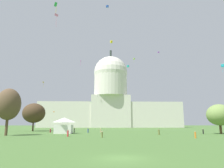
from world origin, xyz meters
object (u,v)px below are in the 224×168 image
Objects in this scene: kite_white_low at (90,103)px; kite_green_mid at (56,5)px; kite_blue_high at (107,6)px; kite_violet_high at (158,52)px; person_olive_near_tree_west at (159,132)px; tree_west_mid at (34,113)px; event_tent at (64,126)px; person_red_edge_east at (68,133)px; kite_cyan_mid at (223,66)px; person_tan_aisle_center at (101,131)px; person_orange_mid_center at (195,135)px; kite_orange_low at (54,112)px; kite_pink_mid at (56,17)px; person_black_mid_right at (203,132)px; person_olive_back_center at (102,134)px; capitol_building at (111,99)px; tree_west_far at (9,104)px; person_denim_lawn_far_left at (88,130)px; kite_black_mid at (98,94)px; kite_yellow_high at (111,42)px; person_black_near_tree_east at (74,130)px; tree_east_mid at (219,115)px; kite_magenta_high at (81,62)px; person_maroon_back_right at (50,131)px; kite_turquoise_mid at (128,66)px; kite_lime_high at (134,59)px; kite_gold_mid at (43,83)px.

kite_green_mid is at bearing 53.97° from kite_white_low.
kite_blue_high is 45.70m from kite_white_low.
kite_violet_high reaches higher than kite_green_mid.
tree_west_mid is at bearing 146.42° from person_olive_near_tree_west.
person_olive_near_tree_west is (29.58, -10.34, -1.86)m from event_tent.
person_red_edge_east is 52.29m from kite_cyan_mid.
person_orange_mid_center is at bearing -8.38° from person_tan_aisle_center.
kite_orange_low is 98.68m from kite_pink_mid.
kite_cyan_mid reaches higher than person_black_mid_right.
kite_white_low is (-5.75, 44.28, 11.57)m from person_olive_back_center.
person_black_mid_right is at bearing 69.80° from person_olive_back_center.
tree_west_far is (-33.41, -123.01, -15.91)m from capitol_building.
tree_west_mid is 4.38× the size of kite_green_mid.
person_denim_lawn_far_left is at bearing -96.92° from kite_orange_low.
person_olive_near_tree_west is 101.17m from kite_black_mid.
kite_orange_low is at bearing -67.80° from kite_pink_mid.
person_tan_aisle_center is 45.89m from kite_green_mid.
kite_pink_mid is at bearing 40.26° from kite_yellow_high.
event_tent is at bearing -109.24° from person_orange_mid_center.
capitol_building is 135.32m from person_olive_back_center.
person_black_near_tree_east is at bearing 44.22° from kite_white_low.
kite_orange_low is 102.98m from kite_blue_high.
tree_east_mid is 6.38× the size of person_tan_aisle_center.
tree_west_mid is at bearing 51.85° from kite_magenta_high.
kite_orange_low is at bearing -91.30° from kite_white_low.
kite_yellow_high is 49.02m from kite_violet_high.
kite_green_mid is at bearing -68.35° from tree_west_mid.
kite_blue_high is (-30.61, -8.46, 37.47)m from person_black_mid_right.
kite_pink_mid is (5.53, -22.99, 33.27)m from person_maroon_back_right.
person_tan_aisle_center is 88.53m from kite_violet_high.
kite_orange_low is at bearing 62.44° from kite_turquoise_mid.
kite_lime_high is at bearing -94.14° from kite_green_mid.
capitol_building reaches higher than tree_west_mid.
tree_east_mid is (31.39, -116.37, -18.51)m from capitol_building.
kite_lime_high is (-15.42, 86.77, 29.55)m from kite_cyan_mid.
tree_west_mid reaches higher than person_orange_mid_center.
event_tent is at bearing -121.87° from person_black_mid_right.
tree_west_mid is 3.72× the size of kite_gold_mid.
kite_cyan_mid is (69.26, -32.38, 13.68)m from tree_west_mid.
kite_cyan_mid is at bearing -10.87° from event_tent.
person_maroon_back_right is at bearing 68.76° from tree_west_far.
kite_magenta_high is at bearing 46.17° from kite_turquoise_mid.
kite_magenta_high reaches higher than kite_gold_mid.
kite_magenta_high is at bearing 142.61° from person_olive_back_center.
person_olive_back_center is 35.03m from person_maroon_back_right.
tree_west_far is at bearing 25.85° from kite_yellow_high.
kite_blue_high is (1.23, 7.33, 37.53)m from person_olive_back_center.
tree_east_mid is at bearing -144.11° from kite_green_mid.
person_denim_lawn_far_left is at bearing 40.86° from tree_west_far.
capitol_building reaches higher than person_maroon_back_right.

